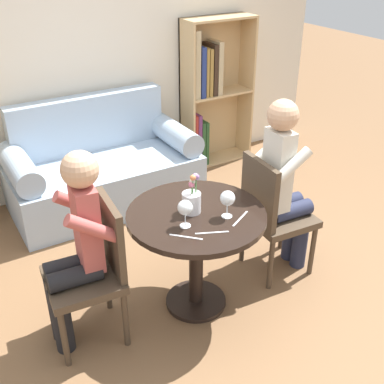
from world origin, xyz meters
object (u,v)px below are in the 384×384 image
chair_right (272,212)px  person_right (285,185)px  person_left (76,248)px  wine_glass_right (228,199)px  bookshelf_right (208,93)px  wine_glass_left (185,209)px  flower_vase (192,200)px  chair_left (95,267)px  couch (103,170)px

chair_right → person_right: bearing=-92.8°
person_left → wine_glass_right: person_left is taller
bookshelf_right → person_right: (-0.55, -1.83, -0.06)m
person_right → wine_glass_left: person_right is taller
wine_glass_left → flower_vase: bearing=46.0°
chair_left → flower_vase: size_ratio=3.54×
chair_right → bookshelf_right: bearing=-15.3°
chair_left → wine_glass_left: 0.63m
chair_left → bookshelf_right: bearing=138.2°
person_left → bookshelf_right: bearing=136.6°
person_right → flower_vase: size_ratio=5.07×
chair_right → wine_glass_right: bearing=112.6°
bookshelf_right → wine_glass_right: bearing=-119.8°
wine_glass_left → flower_vase: (0.11, 0.12, -0.03)m
couch → person_right: size_ratio=1.26×
couch → person_left: person_left is taller
bookshelf_right → chair_left: bookshelf_right is taller
chair_right → person_left: 1.36m
person_left → wine_glass_left: bearing=77.3°
bookshelf_right → wine_glass_left: 2.40m
couch → person_left: bearing=-115.9°
chair_right → wine_glass_right: 0.62m
couch → wine_glass_right: (0.13, -1.72, 0.51)m
wine_glass_right → person_right: bearing=14.9°
couch → wine_glass_right: couch is taller
person_right → wine_glass_right: (-0.58, -0.16, 0.14)m
couch → chair_right: size_ratio=1.80×
chair_left → person_right: person_right is taller
person_left → flower_vase: 0.72m
person_right → chair_right: bearing=87.2°
chair_right → person_left: person_left is taller
chair_left → flower_vase: flower_vase is taller
bookshelf_right → flower_vase: size_ratio=5.77×
chair_right → person_right: (0.09, -0.01, 0.19)m
wine_glass_right → flower_vase: flower_vase is taller
person_right → wine_glass_right: bearing=109.1°
flower_vase → wine_glass_left: bearing=-134.0°
person_left → wine_glass_left: 0.65m
bookshelf_right → person_right: size_ratio=1.14×
chair_left → chair_right: bearing=93.0°
chair_left → person_right: (1.35, -0.06, 0.19)m
chair_left → flower_vase: bearing=89.6°
bookshelf_right → chair_left: size_ratio=1.63×
wine_glass_left → wine_glass_right: bearing=-7.9°
person_right → wine_glass_right: size_ratio=7.61×
chair_right → wine_glass_left: chair_right is taller
couch → wine_glass_right: 1.80m
bookshelf_right → flower_vase: bookshelf_right is taller
bookshelf_right → person_right: bookshelf_right is taller
couch → flower_vase: flower_vase is taller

